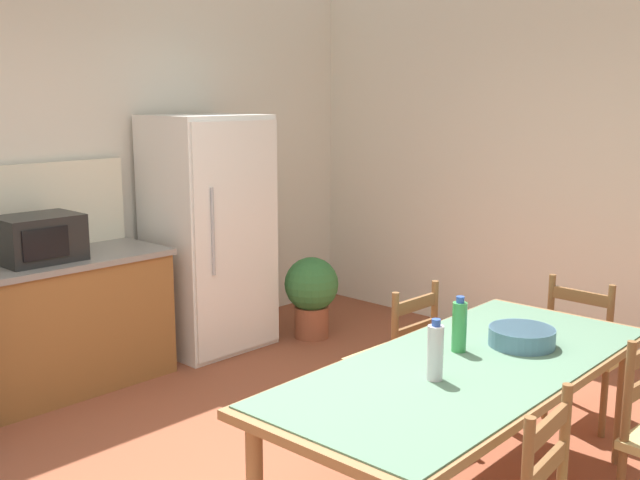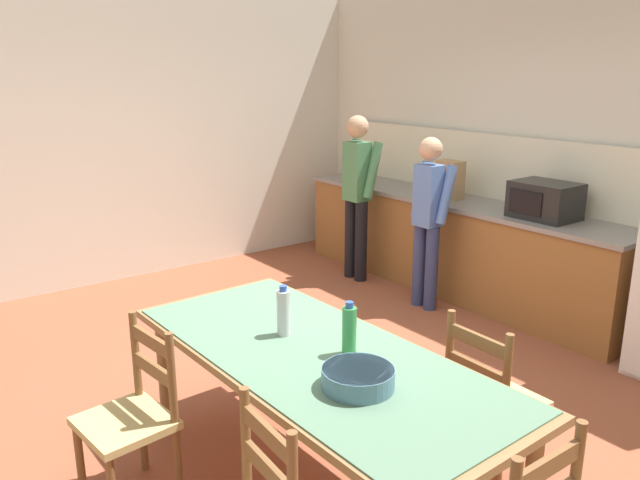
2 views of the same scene
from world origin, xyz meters
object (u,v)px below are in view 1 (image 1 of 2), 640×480
(refrigerator, at_px, (209,233))
(chair_side_far_right, at_px, (396,361))
(microwave, at_px, (39,238))
(bottle_off_centre, at_px, (459,326))
(dining_table, at_px, (467,378))
(serving_bowl, at_px, (522,336))
(potted_plant, at_px, (311,291))
(bottle_near_centre, at_px, (435,352))
(chair_head_end, at_px, (586,351))

(refrigerator, relative_size, chair_side_far_right, 1.99)
(microwave, relative_size, bottle_off_centre, 1.85)
(bottle_off_centre, bearing_deg, dining_table, -131.76)
(dining_table, bearing_deg, serving_bowl, -8.86)
(potted_plant, bearing_deg, bottle_off_centre, -120.18)
(potted_plant, bearing_deg, bottle_near_centre, -125.42)
(microwave, height_order, bottle_near_centre, microwave)
(microwave, bearing_deg, dining_table, -77.09)
(dining_table, xyz_separation_m, potted_plant, (1.41, 2.36, -0.30))
(serving_bowl, xyz_separation_m, chair_head_end, (1.00, 0.10, -0.36))
(serving_bowl, height_order, chair_head_end, chair_head_end)
(refrigerator, distance_m, bottle_near_centre, 2.97)
(refrigerator, xyz_separation_m, dining_table, (-0.71, -2.79, -0.22))
(chair_side_far_right, xyz_separation_m, potted_plant, (0.94, 1.59, -0.06))
(microwave, xyz_separation_m, bottle_near_centre, (0.37, -2.82, -0.17))
(dining_table, distance_m, chair_head_end, 1.41)
(bottle_off_centre, bearing_deg, bottle_near_centre, -161.62)
(dining_table, relative_size, serving_bowl, 6.92)
(refrigerator, height_order, bottle_off_centre, refrigerator)
(dining_table, bearing_deg, chair_side_far_right, 58.54)
(serving_bowl, bearing_deg, refrigerator, 83.39)
(refrigerator, relative_size, bottle_off_centre, 6.71)
(bottle_off_centre, distance_m, potted_plant, 2.64)
(refrigerator, height_order, microwave, refrigerator)
(microwave, height_order, serving_bowl, microwave)
(refrigerator, bearing_deg, chair_side_far_right, -96.88)
(chair_head_end, relative_size, chair_side_far_right, 1.00)
(serving_bowl, relative_size, chair_side_far_right, 0.35)
(bottle_off_centre, distance_m, chair_head_end, 1.35)
(refrigerator, distance_m, dining_table, 2.89)
(bottle_off_centre, bearing_deg, potted_plant, 59.82)
(refrigerator, height_order, serving_bowl, refrigerator)
(refrigerator, bearing_deg, chair_head_end, -76.28)
(bottle_off_centre, height_order, potted_plant, bottle_off_centre)
(dining_table, bearing_deg, refrigerator, 75.62)
(bottle_near_centre, height_order, chair_head_end, bottle_near_centre)
(refrigerator, bearing_deg, bottle_off_centre, -102.84)
(bottle_near_centre, relative_size, chair_side_far_right, 0.30)
(microwave, height_order, chair_side_far_right, microwave)
(chair_head_end, bearing_deg, potted_plant, 0.06)
(serving_bowl, distance_m, chair_side_far_right, 0.91)
(refrigerator, height_order, chair_head_end, refrigerator)
(refrigerator, bearing_deg, bottle_near_centre, -109.47)
(microwave, height_order, bottle_off_centre, microwave)
(refrigerator, relative_size, bottle_near_centre, 6.71)
(refrigerator, relative_size, chair_head_end, 1.99)
(chair_head_end, bearing_deg, bottle_near_centre, 92.16)
(potted_plant, bearing_deg, microwave, 167.70)
(bottle_off_centre, xyz_separation_m, potted_plant, (1.30, 2.24, -0.49))
(chair_side_far_right, height_order, potted_plant, chair_side_far_right)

